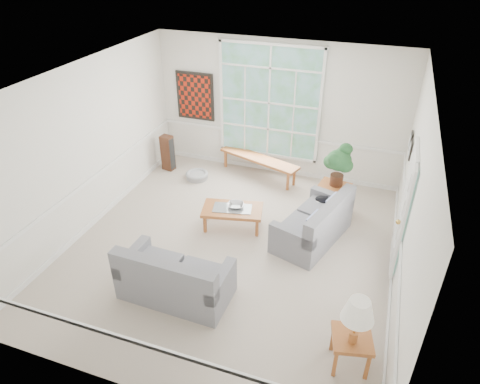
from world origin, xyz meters
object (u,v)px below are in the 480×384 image
at_px(coffee_table, 232,218).
at_px(end_table, 332,199).
at_px(side_table, 350,350).
at_px(loveseat_front, 175,272).
at_px(loveseat_right, 313,219).

distance_m(coffee_table, end_table, 2.03).
height_order(end_table, side_table, end_table).
distance_m(loveseat_front, side_table, 2.69).
distance_m(loveseat_front, end_table, 3.60).
bearing_deg(side_table, coffee_table, 136.43).
bearing_deg(loveseat_front, side_table, -6.85).
height_order(coffee_table, side_table, side_table).
relative_size(loveseat_front, end_table, 2.81).
bearing_deg(end_table, side_table, -77.44).
bearing_deg(end_table, loveseat_right, -101.43).
relative_size(end_table, side_table, 1.17).
height_order(loveseat_front, end_table, loveseat_front).
distance_m(loveseat_right, loveseat_front, 2.67).
distance_m(coffee_table, side_table, 3.39).
distance_m(loveseat_right, end_table, 1.03).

